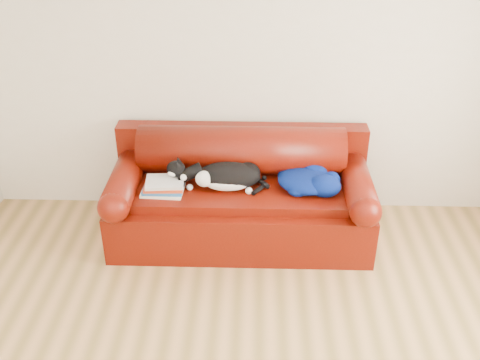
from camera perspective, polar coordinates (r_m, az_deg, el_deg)
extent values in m
cube|color=beige|center=(4.65, 0.30, 11.29)|extent=(4.50, 0.02, 2.60)
cube|color=#3F0602|center=(4.68, 0.06, -3.46)|extent=(2.10, 0.90, 0.42)
cube|color=#3F0602|center=(4.51, 0.04, -1.28)|extent=(1.66, 0.62, 0.10)
cylinder|color=black|center=(4.64, -11.72, -7.36)|extent=(0.06, 0.06, 0.05)
cylinder|color=black|center=(4.60, 11.71, -7.79)|extent=(0.06, 0.06, 0.05)
cylinder|color=black|center=(5.17, -10.21, -2.92)|extent=(0.06, 0.06, 0.05)
cylinder|color=black|center=(5.13, 10.64, -3.26)|extent=(0.06, 0.06, 0.05)
cube|color=#3F0602|center=(4.88, 0.18, 0.98)|extent=(2.10, 0.18, 0.85)
cylinder|color=#3F0602|center=(4.66, 0.15, 3.06)|extent=(1.70, 0.40, 0.40)
cylinder|color=#3F0602|center=(4.63, -11.53, 0.21)|extent=(0.24, 0.88, 0.24)
sphere|color=#3F0602|center=(4.26, -12.73, -2.75)|extent=(0.24, 0.24, 0.24)
cylinder|color=#3F0602|center=(4.58, 11.77, -0.15)|extent=(0.24, 0.88, 0.24)
sphere|color=#3F0602|center=(4.21, 12.64, -3.17)|extent=(0.24, 0.24, 0.24)
cube|color=white|center=(4.47, -7.70, -1.01)|extent=(0.34, 0.26, 0.02)
cube|color=white|center=(4.47, -7.70, -1.01)|extent=(0.32, 0.25, 0.02)
cube|color=#1F5FA9|center=(4.45, -7.72, -0.73)|extent=(0.31, 0.24, 0.02)
cube|color=white|center=(4.45, -7.72, -0.73)|extent=(0.30, 0.23, 0.02)
cube|color=red|center=(4.44, -7.74, -0.45)|extent=(0.31, 0.25, 0.02)
cube|color=white|center=(4.44, -7.74, -0.45)|extent=(0.30, 0.23, 0.02)
cube|color=silver|center=(4.43, -7.76, -0.18)|extent=(0.31, 0.25, 0.02)
cube|color=white|center=(4.43, -7.76, -0.18)|extent=(0.30, 0.24, 0.02)
ellipsoid|color=black|center=(4.44, -1.14, 0.44)|extent=(0.54, 0.36, 0.21)
ellipsoid|color=white|center=(4.40, -1.32, -0.39)|extent=(0.37, 0.22, 0.13)
ellipsoid|color=white|center=(4.39, -3.64, 0.11)|extent=(0.16, 0.15, 0.13)
ellipsoid|color=black|center=(4.47, 0.79, 0.48)|extent=(0.24, 0.24, 0.18)
ellipsoid|color=black|center=(4.38, -5.41, 0.88)|extent=(0.17, 0.16, 0.13)
ellipsoid|color=white|center=(4.36, -5.74, 0.43)|extent=(0.08, 0.07, 0.05)
sphere|color=#BF7272|center=(4.35, -5.97, 0.42)|extent=(0.02, 0.02, 0.02)
cone|color=black|center=(4.32, -5.20, 1.36)|extent=(0.06, 0.06, 0.06)
cone|color=black|center=(4.39, -5.26, 1.80)|extent=(0.06, 0.06, 0.06)
cylinder|color=black|center=(4.49, 2.23, -0.24)|extent=(0.13, 0.17, 0.05)
sphere|color=white|center=(4.41, -4.14, -1.03)|extent=(0.05, 0.05, 0.05)
sphere|color=white|center=(4.39, 0.91, -1.10)|extent=(0.05, 0.05, 0.05)
ellipsoid|color=#02053F|center=(4.47, 6.69, 0.00)|extent=(0.51, 0.48, 0.14)
ellipsoid|color=#02053F|center=(4.41, 8.53, -0.48)|extent=(0.31, 0.28, 0.17)
ellipsoid|color=#02053F|center=(4.56, 5.49, 0.45)|extent=(0.32, 0.36, 0.11)
ellipsoid|color=#02053F|center=(4.58, 7.50, 0.84)|extent=(0.26, 0.22, 0.17)
ellipsoid|color=#02053F|center=(4.40, 5.88, -0.82)|extent=(0.20, 0.22, 0.11)
ellipsoid|color=silver|center=(4.39, 7.52, -0.38)|extent=(0.21, 0.11, 0.05)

